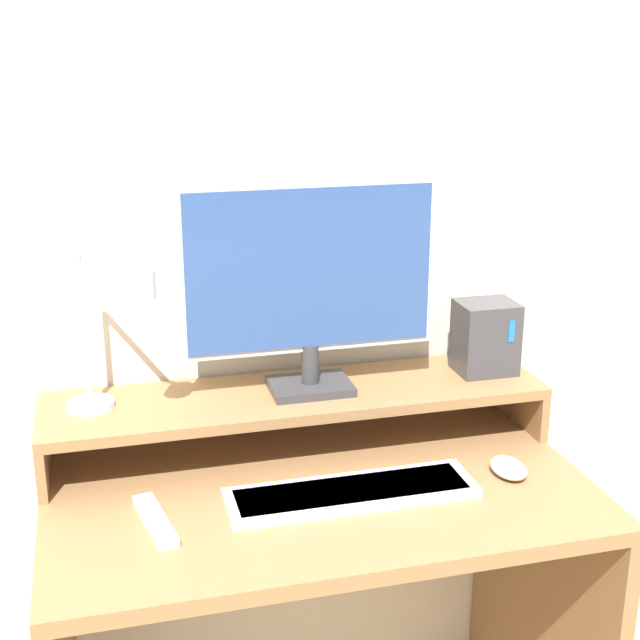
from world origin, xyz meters
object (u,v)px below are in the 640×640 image
Objects in this scene: desk_lamp at (112,330)px; router_dock at (485,337)px; keyboard at (351,493)px; remote_control at (155,520)px; monitor at (309,278)px; mouse at (508,468)px.

router_dock is at bearing 4.62° from desk_lamp.
desk_lamp is at bearing 155.30° from keyboard.
remote_control is (0.05, -0.19, -0.30)m from desk_lamp.
monitor is 0.55m from remote_control.
mouse reaches higher than remote_control.
keyboard is at bearing -24.70° from desk_lamp.
remote_control is at bearing -76.58° from desk_lamp.
router_dock is 0.49m from keyboard.
monitor is 0.43m from keyboard.
mouse is at bearing 1.08° from remote_control.
remote_control is at bearing -179.37° from keyboard.
router_dock reaches higher than remote_control.
remote_control is (-0.36, -0.00, -0.00)m from keyboard.
remote_control is at bearing -144.28° from monitor.
keyboard is (-0.38, -0.25, -0.19)m from router_dock.
keyboard is at bearing -146.19° from router_dock.
remote_control is at bearing -160.92° from router_dock.
monitor is 0.54m from mouse.
mouse is at bearing -34.41° from monitor.
monitor is 1.64× the size of desk_lamp.
desk_lamp reaches higher than router_dock.
desk_lamp reaches higher than remote_control.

